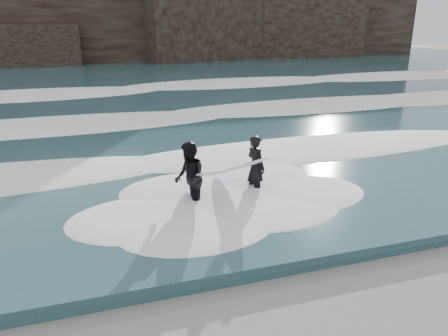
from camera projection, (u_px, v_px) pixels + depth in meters
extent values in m
cube|color=#24474E|center=(128.00, 82.00, 31.51)|extent=(90.00, 52.00, 0.30)
cube|color=black|center=(107.00, 13.00, 45.20)|extent=(70.00, 9.00, 10.00)
ellipsoid|color=white|center=(198.00, 162.00, 13.45)|extent=(60.00, 3.20, 0.20)
ellipsoid|color=white|center=(159.00, 115.00, 19.73)|extent=(60.00, 4.00, 0.24)
ellipsoid|color=white|center=(135.00, 86.00, 27.82)|extent=(60.00, 4.80, 0.30)
imported|color=black|center=(256.00, 167.00, 11.62)|extent=(0.58, 0.72, 1.72)
ellipsoid|color=silver|center=(241.00, 166.00, 11.54)|extent=(1.35, 2.16, 1.08)
imported|color=black|center=(189.00, 178.00, 10.65)|extent=(0.74, 0.93, 1.81)
ellipsoid|color=white|center=(206.00, 174.00, 10.75)|extent=(0.63, 2.13, 0.93)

